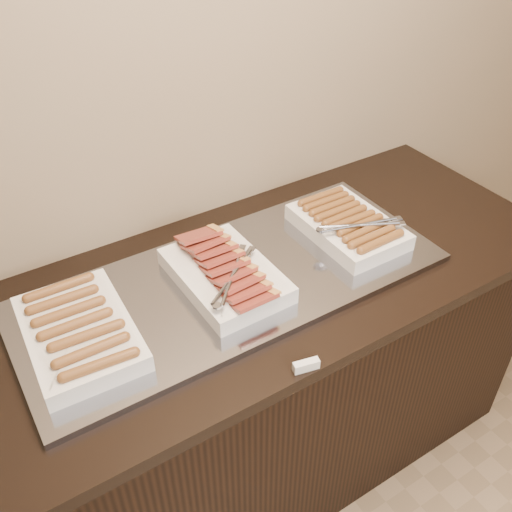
# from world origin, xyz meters

# --- Properties ---
(counter) EXTENTS (2.06, 0.76, 0.90)m
(counter) POSITION_xyz_m (0.00, 2.13, 0.45)
(counter) COLOR black
(counter) RESTS_ON ground
(warming_tray) EXTENTS (1.20, 0.50, 0.02)m
(warming_tray) POSITION_xyz_m (0.01, 2.13, 0.91)
(warming_tray) COLOR gray
(warming_tray) RESTS_ON counter
(dish_left) EXTENTS (0.26, 0.38, 0.07)m
(dish_left) POSITION_xyz_m (-0.43, 2.13, 0.95)
(dish_left) COLOR white
(dish_left) RESTS_ON warming_tray
(dish_center) EXTENTS (0.25, 0.38, 0.09)m
(dish_center) POSITION_xyz_m (-0.02, 2.13, 0.95)
(dish_center) COLOR white
(dish_center) RESTS_ON warming_tray
(dish_right) EXTENTS (0.27, 0.35, 0.08)m
(dish_right) POSITION_xyz_m (0.42, 2.13, 0.95)
(dish_right) COLOR white
(dish_right) RESTS_ON warming_tray
(label_holder) EXTENTS (0.07, 0.03, 0.03)m
(label_holder) POSITION_xyz_m (-0.00, 1.77, 0.91)
(label_holder) COLOR white
(label_holder) RESTS_ON counter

